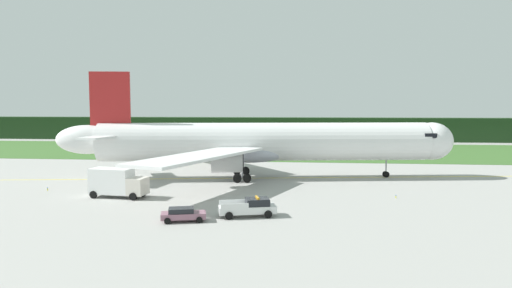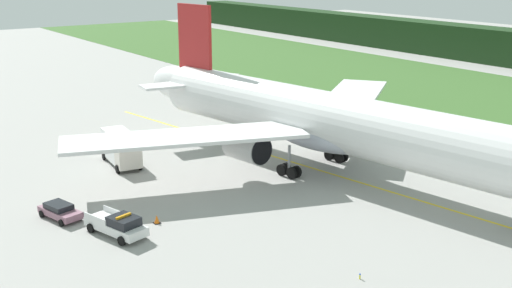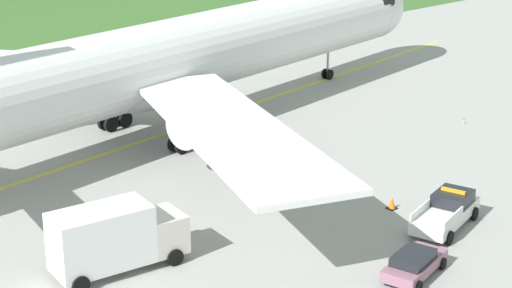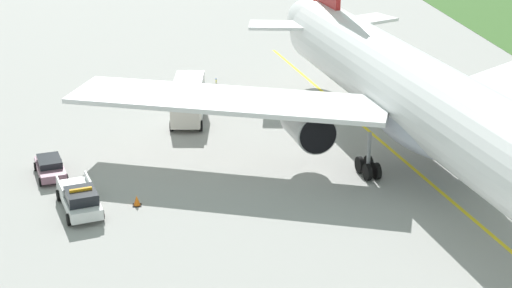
{
  "view_description": "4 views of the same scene",
  "coord_description": "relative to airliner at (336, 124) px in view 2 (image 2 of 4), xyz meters",
  "views": [
    {
      "loc": [
        9.76,
        -60.11,
        10.93
      ],
      "look_at": [
        2.45,
        7.89,
        5.17
      ],
      "focal_mm": 31.97,
      "sensor_mm": 36.0,
      "label": 1
    },
    {
      "loc": [
        48.5,
        -33.71,
        20.99
      ],
      "look_at": [
        4.46,
        -2.84,
        5.35
      ],
      "focal_mm": 44.59,
      "sensor_mm": 36.0,
      "label": 2
    },
    {
      "loc": [
        -32.72,
        -42.51,
        20.38
      ],
      "look_at": [
        1.35,
        -3.29,
        2.19
      ],
      "focal_mm": 60.57,
      "sensor_mm": 36.0,
      "label": 3
    },
    {
      "loc": [
        51.38,
        -10.18,
        22.56
      ],
      "look_at": [
        4.94,
        -4.77,
        4.36
      ],
      "focal_mm": 55.6,
      "sensor_mm": 36.0,
      "label": 4
    }
  ],
  "objects": [
    {
      "name": "taxiway_edge_light_east",
      "position": [
        17.46,
        -13.26,
        -5.14
      ],
      "size": [
        0.12,
        0.12,
        0.41
      ],
      "color": "yellow",
      "rests_on": "ground"
    },
    {
      "name": "taxiway_edge_light_west",
      "position": [
        -26.22,
        -13.26,
        -5.12
      ],
      "size": [
        0.12,
        0.12,
        0.45
      ],
      "color": "yellow",
      "rests_on": "ground"
    },
    {
      "name": "apron_cone",
      "position": [
        0.84,
        -20.31,
        -5.02
      ],
      "size": [
        0.57,
        0.57,
        0.71
      ],
      "color": "black",
      "rests_on": "ground"
    },
    {
      "name": "taxiway_centerline_main",
      "position": [
        0.65,
        0.1,
        -5.36
      ],
      "size": [
        77.68,
        12.34,
        0.01
      ],
      "primitive_type": "cube",
      "rotation": [
        0.0,
        0.0,
        0.15
      ],
      "color": "yellow",
      "rests_on": "ground"
    },
    {
      "name": "ops_pickup_truck",
      "position": [
        1.28,
        -23.91,
        -4.46
      ],
      "size": [
        5.97,
        3.45,
        1.94
      ],
      "color": "silver",
      "rests_on": "ground"
    },
    {
      "name": "catering_truck",
      "position": [
        -15.6,
        -16.3,
        -3.53
      ],
      "size": [
        7.05,
        3.36,
        3.63
      ],
      "color": "beige",
      "rests_on": "ground"
    },
    {
      "name": "ground",
      "position": [
        -3.1,
        -7.81,
        -5.36
      ],
      "size": [
        320.0,
        320.0,
        0.0
      ],
      "primitive_type": "plane",
      "color": "#9B9A95"
    },
    {
      "name": "airliner",
      "position": [
        0.0,
        0.0,
        0.0
      ],
      "size": [
        59.74,
        47.84,
        15.91
      ],
      "color": "silver",
      "rests_on": "ground"
    },
    {
      "name": "staff_car",
      "position": [
        -4.76,
        -26.51,
        -4.66
      ],
      "size": [
        4.5,
        2.8,
        1.3
      ],
      "color": "#8A5C6E",
      "rests_on": "ground"
    }
  ]
}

